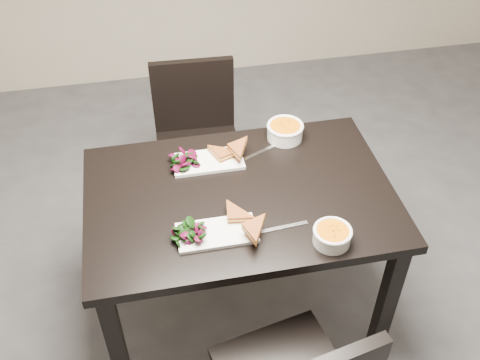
{
  "coord_description": "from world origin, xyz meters",
  "views": [
    {
      "loc": [
        -0.54,
        -1.24,
        2.24
      ],
      "look_at": [
        -0.22,
        0.31,
        0.82
      ],
      "focal_mm": 41.81,
      "sensor_mm": 36.0,
      "label": 1
    }
  ],
  "objects_px": {
    "table": "(240,211)",
    "plate_near": "(217,233)",
    "soup_bowl_far": "(285,130)",
    "plate_far": "(208,161)",
    "chair_far": "(197,134)",
    "soup_bowl_near": "(332,235)"
  },
  "relations": [
    {
      "from": "table",
      "to": "plate_near",
      "type": "xyz_separation_m",
      "value": [
        -0.12,
        -0.2,
        0.11
      ]
    },
    {
      "from": "plate_near",
      "to": "soup_bowl_far",
      "type": "height_order",
      "value": "soup_bowl_far"
    },
    {
      "from": "plate_far",
      "to": "table",
      "type": "bearing_deg",
      "value": -65.86
    },
    {
      "from": "chair_far",
      "to": "soup_bowl_far",
      "type": "xyz_separation_m",
      "value": [
        0.34,
        -0.45,
        0.31
      ]
    },
    {
      "from": "chair_far",
      "to": "plate_near",
      "type": "relative_size",
      "value": 2.96
    },
    {
      "from": "soup_bowl_near",
      "to": "soup_bowl_far",
      "type": "xyz_separation_m",
      "value": [
        -0.01,
        0.62,
        0.0
      ]
    },
    {
      "from": "soup_bowl_far",
      "to": "plate_near",
      "type": "bearing_deg",
      "value": -127.28
    },
    {
      "from": "table",
      "to": "soup_bowl_far",
      "type": "xyz_separation_m",
      "value": [
        0.26,
        0.31,
        0.14
      ]
    },
    {
      "from": "table",
      "to": "plate_far",
      "type": "bearing_deg",
      "value": 114.14
    },
    {
      "from": "chair_far",
      "to": "plate_near",
      "type": "distance_m",
      "value": 1.0
    },
    {
      "from": "table",
      "to": "soup_bowl_near",
      "type": "height_order",
      "value": "soup_bowl_near"
    },
    {
      "from": "table",
      "to": "chair_far",
      "type": "height_order",
      "value": "chair_far"
    },
    {
      "from": "chair_far",
      "to": "soup_bowl_near",
      "type": "bearing_deg",
      "value": -69.88
    },
    {
      "from": "soup_bowl_far",
      "to": "chair_far",
      "type": "bearing_deg",
      "value": 126.53
    },
    {
      "from": "chair_far",
      "to": "plate_far",
      "type": "relative_size",
      "value": 2.94
    },
    {
      "from": "plate_near",
      "to": "plate_far",
      "type": "xyz_separation_m",
      "value": [
        0.03,
        0.4,
        0.0
      ]
    },
    {
      "from": "plate_far",
      "to": "soup_bowl_near",
      "type": "bearing_deg",
      "value": -55.05
    },
    {
      "from": "table",
      "to": "chair_far",
      "type": "bearing_deg",
      "value": 95.65
    },
    {
      "from": "table",
      "to": "plate_far",
      "type": "distance_m",
      "value": 0.25
    },
    {
      "from": "plate_far",
      "to": "soup_bowl_far",
      "type": "xyz_separation_m",
      "value": [
        0.35,
        0.1,
        0.03
      ]
    },
    {
      "from": "soup_bowl_near",
      "to": "plate_far",
      "type": "xyz_separation_m",
      "value": [
        -0.36,
        0.52,
        -0.03
      ]
    },
    {
      "from": "chair_far",
      "to": "plate_far",
      "type": "bearing_deg",
      "value": -89.47
    }
  ]
}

